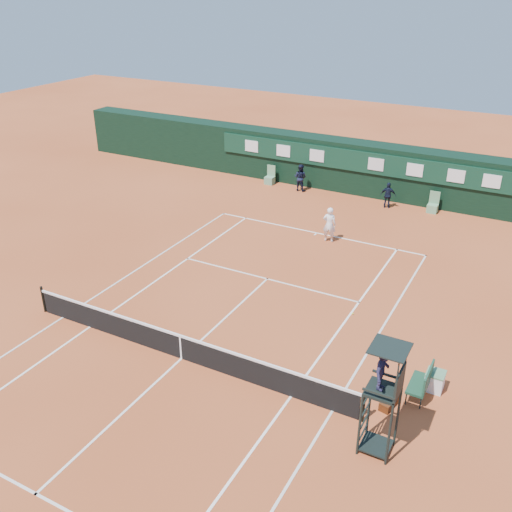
{
  "coord_description": "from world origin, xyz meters",
  "views": [
    {
      "loc": [
        9.71,
        -12.76,
        11.77
      ],
      "look_at": [
        -0.34,
        6.0,
        1.2
      ],
      "focal_mm": 40.0,
      "sensor_mm": 36.0,
      "label": 1
    }
  ],
  "objects_px": {
    "tennis_net": "(181,346)",
    "player_bench": "(423,381)",
    "umpire_chair": "(384,378)",
    "cooler": "(435,381)",
    "player": "(329,225)"
  },
  "relations": [
    {
      "from": "cooler",
      "to": "player",
      "type": "bearing_deg",
      "value": 128.65
    },
    {
      "from": "umpire_chair",
      "to": "player",
      "type": "height_order",
      "value": "umpire_chair"
    },
    {
      "from": "umpire_chair",
      "to": "player_bench",
      "type": "bearing_deg",
      "value": 78.14
    },
    {
      "from": "umpire_chair",
      "to": "cooler",
      "type": "bearing_deg",
      "value": 75.67
    },
    {
      "from": "tennis_net",
      "to": "player",
      "type": "relative_size",
      "value": 7.31
    },
    {
      "from": "player_bench",
      "to": "cooler",
      "type": "distance_m",
      "value": 0.68
    },
    {
      "from": "player_bench",
      "to": "umpire_chair",
      "type": "bearing_deg",
      "value": -101.86
    },
    {
      "from": "cooler",
      "to": "player",
      "type": "distance_m",
      "value": 11.3
    },
    {
      "from": "umpire_chair",
      "to": "player_bench",
      "type": "relative_size",
      "value": 2.85
    },
    {
      "from": "tennis_net",
      "to": "umpire_chair",
      "type": "bearing_deg",
      "value": -7.1
    },
    {
      "from": "player_bench",
      "to": "player",
      "type": "bearing_deg",
      "value": 125.86
    },
    {
      "from": "umpire_chair",
      "to": "player_bench",
      "type": "xyz_separation_m",
      "value": [
        0.58,
        2.76,
        -1.86
      ]
    },
    {
      "from": "umpire_chair",
      "to": "tennis_net",
      "type": "bearing_deg",
      "value": 172.9
    },
    {
      "from": "tennis_net",
      "to": "player_bench",
      "type": "distance_m",
      "value": 7.89
    },
    {
      "from": "tennis_net",
      "to": "umpire_chair",
      "type": "xyz_separation_m",
      "value": [
        7.08,
        -0.88,
        1.95
      ]
    }
  ]
}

